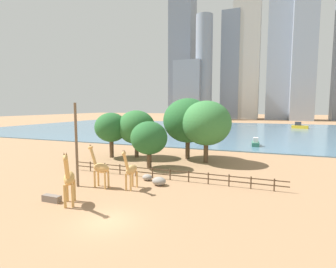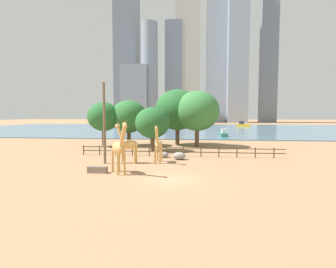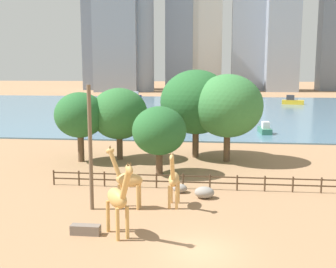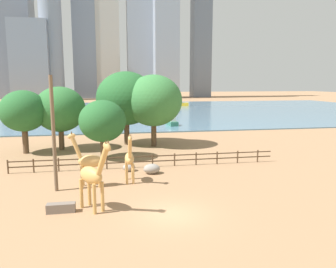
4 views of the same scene
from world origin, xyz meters
name	(u,v)px [view 3 (image 3 of 4)]	position (x,y,z in m)	size (l,w,h in m)	color
ground_plane	(211,109)	(0.00, 80.00, 0.00)	(400.00, 400.00, 0.00)	#9E7551
harbor_water	(211,110)	(0.00, 77.00, 0.10)	(180.00, 86.00, 0.20)	slate
giraffe_tall	(174,180)	(-2.14, 7.39, 2.02)	(0.78, 2.73, 4.32)	tan
giraffe_companion	(118,199)	(-4.90, 1.61, 2.34)	(2.47, 3.11, 4.93)	tan
giraffe_young	(127,179)	(-5.44, 6.78, 2.11)	(2.79, 0.97, 4.54)	tan
utility_pole	(90,148)	(-7.90, 6.19, 4.44)	(0.28, 0.28, 8.88)	brown
boulder_near_fence	(180,188)	(-1.98, 10.91, 0.35)	(1.18, 0.95, 0.71)	gray
boulder_by_pole	(204,192)	(0.03, 9.66, 0.45)	(1.53, 1.21, 0.91)	gray
feeding_trough	(86,230)	(-6.97, 1.66, 0.30)	(1.80, 0.60, 0.60)	#72665B
enclosure_fence	(201,180)	(-0.29, 12.00, 0.76)	(26.12, 0.14, 1.30)	#4C3826
tree_left_large	(228,106)	(2.10, 22.88, 5.99)	(7.44, 7.44, 9.36)	brown
tree_center_broad	(159,131)	(-4.40, 16.55, 4.17)	(5.08, 5.08, 6.48)	brown
tree_right_tall	(196,102)	(-1.34, 24.68, 6.22)	(7.93, 7.93, 9.80)	brown
tree_left_small	(80,115)	(-13.49, 21.13, 5.01)	(5.38, 5.38, 7.47)	brown
tree_right_small	(119,114)	(-9.60, 22.67, 5.04)	(6.20, 6.20, 7.85)	brown
boat_ferry	(292,101)	(21.52, 93.71, 1.04)	(5.94, 3.19, 2.48)	gold
boat_sailboat	(134,96)	(-24.87, 110.89, 0.93)	(4.98, 1.94, 2.17)	navy
boat_tug	(265,129)	(8.33, 41.91, 0.82)	(1.78, 4.22, 1.82)	#337259
skyline_block_left	(117,45)	(-39.17, 150.05, 18.82)	(17.56, 11.79, 37.63)	gray
skyline_tower_short	(141,10)	(-29.74, 152.44, 32.85)	(10.73, 10.73, 65.70)	gray
skyline_block_wide	(180,8)	(-14.82, 166.31, 35.27)	(11.88, 9.56, 70.54)	slate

